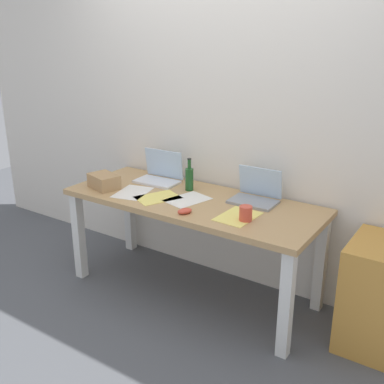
# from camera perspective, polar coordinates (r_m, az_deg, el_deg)

# --- Properties ---
(ground_plane) EXTENTS (8.00, 8.00, 0.00)m
(ground_plane) POSITION_cam_1_polar(r_m,az_deg,el_deg) (3.53, -0.00, -12.11)
(ground_plane) COLOR #515459
(back_wall) EXTENTS (5.20, 0.08, 2.60)m
(back_wall) POSITION_cam_1_polar(r_m,az_deg,el_deg) (3.41, 3.95, 10.15)
(back_wall) COLOR silver
(back_wall) RESTS_ON ground
(desk) EXTENTS (1.82, 0.71, 0.74)m
(desk) POSITION_cam_1_polar(r_m,az_deg,el_deg) (3.24, -0.00, -2.44)
(desk) COLOR tan
(desk) RESTS_ON ground
(laptop_left) EXTENTS (0.34, 0.23, 0.24)m
(laptop_left) POSITION_cam_1_polar(r_m,az_deg,el_deg) (3.56, -4.04, 2.14)
(laptop_left) COLOR silver
(laptop_left) RESTS_ON desk
(laptop_right) EXTENTS (0.32, 0.24, 0.23)m
(laptop_right) POSITION_cam_1_polar(r_m,az_deg,el_deg) (3.17, 7.89, -0.31)
(laptop_right) COLOR gray
(laptop_right) RESTS_ON desk
(beer_bottle) EXTENTS (0.06, 0.06, 0.24)m
(beer_bottle) POSITION_cam_1_polar(r_m,az_deg,el_deg) (3.35, -0.33, 1.72)
(beer_bottle) COLOR #1E5123
(beer_bottle) RESTS_ON desk
(computer_mouse) EXTENTS (0.10, 0.12, 0.03)m
(computer_mouse) POSITION_cam_1_polar(r_m,az_deg,el_deg) (2.95, -0.90, -2.37)
(computer_mouse) COLOR #D84C38
(computer_mouse) RESTS_ON desk
(cardboard_box) EXTENTS (0.26, 0.22, 0.10)m
(cardboard_box) POSITION_cam_1_polar(r_m,az_deg,el_deg) (3.48, -10.86, 1.33)
(cardboard_box) COLOR tan
(cardboard_box) RESTS_ON desk
(coffee_mug) EXTENTS (0.08, 0.08, 0.09)m
(coffee_mug) POSITION_cam_1_polar(r_m,az_deg,el_deg) (2.85, 6.66, -2.66)
(coffee_mug) COLOR #D84C38
(coffee_mug) RESTS_ON desk
(paper_sheet_center) EXTENTS (0.28, 0.34, 0.00)m
(paper_sheet_center) POSITION_cam_1_polar(r_m,az_deg,el_deg) (3.19, -0.57, -0.94)
(paper_sheet_center) COLOR white
(paper_sheet_center) RESTS_ON desk
(paper_yellow_folder) EXTENTS (0.32, 0.36, 0.00)m
(paper_yellow_folder) POSITION_cam_1_polar(r_m,az_deg,el_deg) (3.24, -4.26, -0.68)
(paper_yellow_folder) COLOR #F4E06B
(paper_yellow_folder) RESTS_ON desk
(paper_sheet_front_left) EXTENTS (0.27, 0.34, 0.00)m
(paper_sheet_front_left) POSITION_cam_1_polar(r_m,az_deg,el_deg) (3.36, -7.36, -0.05)
(paper_sheet_front_left) COLOR white
(paper_sheet_front_left) RESTS_ON desk
(paper_sheet_front_right) EXTENTS (0.22, 0.30, 0.00)m
(paper_sheet_front_right) POSITION_cam_1_polar(r_m,az_deg,el_deg) (2.92, 5.69, -3.02)
(paper_sheet_front_right) COLOR #F4E06B
(paper_sheet_front_right) RESTS_ON desk
(filing_cabinet) EXTENTS (0.40, 0.48, 0.68)m
(filing_cabinet) POSITION_cam_1_polar(r_m,az_deg,el_deg) (3.05, 22.24, -11.82)
(filing_cabinet) COLOR #C68938
(filing_cabinet) RESTS_ON ground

